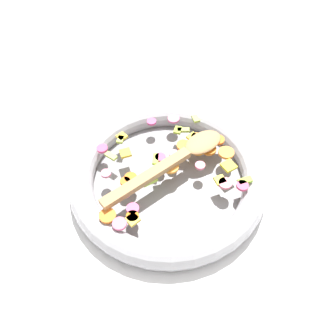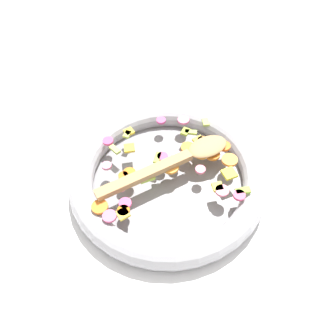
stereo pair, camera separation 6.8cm
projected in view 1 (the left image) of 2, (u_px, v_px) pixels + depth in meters
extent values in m
plane|color=silver|center=(168.00, 182.00, 0.72)|extent=(4.00, 4.00, 0.00)
cylinder|color=slate|center=(168.00, 181.00, 0.71)|extent=(0.37, 0.37, 0.01)
torus|color=#9E9EA5|center=(168.00, 175.00, 0.70)|extent=(0.42, 0.42, 0.05)
cylinder|color=orange|center=(218.00, 140.00, 0.73)|extent=(0.04, 0.04, 0.01)
cylinder|color=orange|center=(125.00, 182.00, 0.65)|extent=(0.02, 0.02, 0.01)
cylinder|color=orange|center=(184.00, 145.00, 0.72)|extent=(0.04, 0.04, 0.01)
cylinder|color=orange|center=(108.00, 216.00, 0.61)|extent=(0.04, 0.04, 0.01)
cylinder|color=orange|center=(131.00, 178.00, 0.66)|extent=(0.03, 0.03, 0.01)
cylinder|color=orange|center=(198.00, 149.00, 0.71)|extent=(0.04, 0.04, 0.01)
cylinder|color=orange|center=(209.00, 149.00, 0.71)|extent=(0.04, 0.04, 0.01)
cylinder|color=#D4610D|center=(133.00, 216.00, 0.60)|extent=(0.03, 0.03, 0.01)
cylinder|color=orange|center=(196.00, 137.00, 0.73)|extent=(0.02, 0.02, 0.01)
cylinder|color=orange|center=(226.00, 153.00, 0.70)|extent=(0.05, 0.05, 0.01)
cylinder|color=orange|center=(170.00, 166.00, 0.68)|extent=(0.04, 0.04, 0.01)
cube|color=#B2CD55|center=(196.00, 119.00, 0.77)|extent=(0.02, 0.02, 0.01)
cube|color=#B1D760|center=(162.00, 170.00, 0.67)|extent=(0.03, 0.02, 0.01)
cube|color=#A5D03C|center=(156.00, 159.00, 0.69)|extent=(0.02, 0.03, 0.01)
cube|color=#88B937|center=(245.00, 181.00, 0.66)|extent=(0.03, 0.02, 0.01)
cube|color=#B2CC59|center=(111.00, 156.00, 0.70)|extent=(0.03, 0.03, 0.01)
cube|color=#A7C44F|center=(183.00, 130.00, 0.75)|extent=(0.03, 0.02, 0.01)
cube|color=#AECA4F|center=(120.00, 140.00, 0.73)|extent=(0.02, 0.02, 0.01)
cube|color=#A6CB44|center=(150.00, 181.00, 0.66)|extent=(0.03, 0.02, 0.01)
cube|color=#93AD34|center=(178.00, 130.00, 0.75)|extent=(0.02, 0.03, 0.01)
cylinder|color=#E0437A|center=(133.00, 209.00, 0.61)|extent=(0.02, 0.02, 0.01)
cylinder|color=#D54686|center=(152.00, 122.00, 0.76)|extent=(0.03, 0.03, 0.01)
cylinder|color=#E36A84|center=(200.00, 166.00, 0.68)|extent=(0.03, 0.03, 0.01)
cylinder|color=#D23F69|center=(242.00, 186.00, 0.65)|extent=(0.03, 0.03, 0.01)
cylinder|color=pink|center=(225.00, 183.00, 0.65)|extent=(0.04, 0.04, 0.01)
cylinder|color=pink|center=(106.00, 173.00, 0.67)|extent=(0.02, 0.02, 0.01)
cylinder|color=#CE5880|center=(120.00, 224.00, 0.59)|extent=(0.04, 0.04, 0.01)
cylinder|color=pink|center=(126.00, 194.00, 0.64)|extent=(0.03, 0.03, 0.01)
cylinder|color=pink|center=(174.00, 119.00, 0.77)|extent=(0.03, 0.03, 0.01)
cylinder|color=#CC3D68|center=(160.00, 157.00, 0.69)|extent=(0.03, 0.03, 0.01)
cylinder|color=#E5437D|center=(102.00, 149.00, 0.71)|extent=(0.03, 0.03, 0.01)
cylinder|color=pink|center=(174.00, 154.00, 0.70)|extent=(0.03, 0.03, 0.01)
cube|color=yellow|center=(125.00, 153.00, 0.70)|extent=(0.03, 0.03, 0.01)
cube|color=yellow|center=(229.00, 166.00, 0.68)|extent=(0.03, 0.03, 0.01)
cube|color=yellow|center=(122.00, 137.00, 0.73)|extent=(0.03, 0.03, 0.01)
cube|color=yellow|center=(133.00, 220.00, 0.60)|extent=(0.03, 0.03, 0.01)
cube|color=yellow|center=(220.00, 180.00, 0.66)|extent=(0.02, 0.02, 0.01)
cube|color=yellow|center=(193.00, 137.00, 0.73)|extent=(0.03, 0.03, 0.01)
cube|color=#A87F51|center=(147.00, 177.00, 0.65)|extent=(0.20, 0.11, 0.01)
ellipsoid|color=#A87F51|center=(203.00, 142.00, 0.71)|extent=(0.11, 0.09, 0.01)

